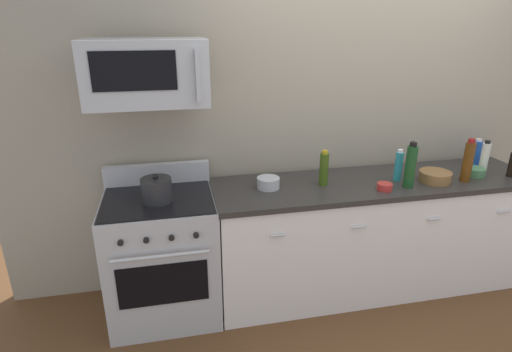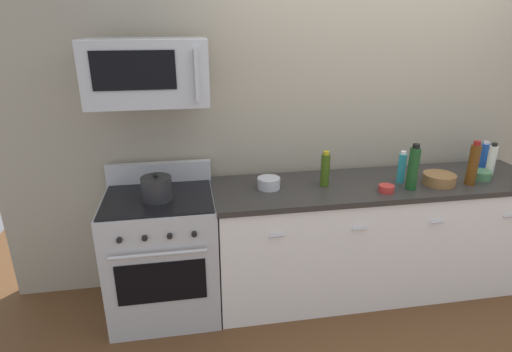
{
  "view_description": "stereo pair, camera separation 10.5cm",
  "coord_description": "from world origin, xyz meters",
  "views": [
    {
      "loc": [
        -1.51,
        -2.66,
        2.06
      ],
      "look_at": [
        -0.96,
        -0.05,
        1.05
      ],
      "focal_mm": 29.12,
      "sensor_mm": 36.0,
      "label": 1
    },
    {
      "loc": [
        -1.41,
        -2.68,
        2.06
      ],
      "look_at": [
        -0.96,
        -0.05,
        1.05
      ],
      "focal_mm": 29.12,
      "sensor_mm": 36.0,
      "label": 2
    }
  ],
  "objects": [
    {
      "name": "range_oven",
      "position": [
        -1.63,
        0.0,
        0.47
      ],
      "size": [
        0.76,
        0.69,
        1.07
      ],
      "color": "#B7BABF",
      "rests_on": "ground_plane"
    },
    {
      "name": "bowl_green_glaze",
      "position": [
        0.78,
        -0.06,
        0.95
      ],
      "size": [
        0.16,
        0.16,
        0.06
      ],
      "color": "#477A4C",
      "rests_on": "countertop_slab"
    },
    {
      "name": "back_wall",
      "position": [
        0.0,
        0.41,
        1.35
      ],
      "size": [
        5.6,
        0.1,
        2.7
      ],
      "primitive_type": "cube",
      "color": "#9E937F",
      "rests_on": "ground_plane"
    },
    {
      "name": "microwave",
      "position": [
        -1.63,
        0.05,
        1.75
      ],
      "size": [
        0.74,
        0.44,
        0.4
      ],
      "color": "#B7BABF"
    },
    {
      "name": "bottle_wine_amber",
      "position": [
        0.62,
        -0.15,
        1.08
      ],
      "size": [
        0.07,
        0.07,
        0.33
      ],
      "color": "#59330F",
      "rests_on": "countertop_slab"
    },
    {
      "name": "stockpot",
      "position": [
        -1.63,
        -0.05,
        1.0
      ],
      "size": [
        0.2,
        0.2,
        0.19
      ],
      "color": "#262628",
      "rests_on": "range_oven"
    },
    {
      "name": "ground_plane",
      "position": [
        0.0,
        0.0,
        0.0
      ],
      "size": [
        6.71,
        6.71,
        0.0
      ],
      "primitive_type": "plane",
      "color": "brown"
    },
    {
      "name": "bowl_red_small",
      "position": [
        -0.05,
        -0.18,
        0.95
      ],
      "size": [
        0.11,
        0.11,
        0.05
      ],
      "color": "#B72D28",
      "rests_on": "countertop_slab"
    },
    {
      "name": "bottle_wine_green",
      "position": [
        0.15,
        -0.16,
        1.08
      ],
      "size": [
        0.08,
        0.08,
        0.33
      ],
      "color": "#19471E",
      "rests_on": "countertop_slab"
    },
    {
      "name": "bottle_olive_oil",
      "position": [
        -0.44,
        0.01,
        1.04
      ],
      "size": [
        0.06,
        0.06,
        0.26
      ],
      "color": "#385114",
      "rests_on": "countertop_slab"
    },
    {
      "name": "bottle_soda_blue",
      "position": [
        0.96,
        0.17,
        1.03
      ],
      "size": [
        0.07,
        0.07,
        0.22
      ],
      "color": "#1E4CA5",
      "rests_on": "countertop_slab"
    },
    {
      "name": "bowl_wooden_salad",
      "position": [
        0.4,
        -0.11,
        0.96
      ],
      "size": [
        0.23,
        0.23,
        0.08
      ],
      "color": "brown",
      "rests_on": "countertop_slab"
    },
    {
      "name": "bowl_steel_prep",
      "position": [
        -0.85,
        0.03,
        0.96
      ],
      "size": [
        0.16,
        0.16,
        0.08
      ],
      "color": "#B2B5BA",
      "rests_on": "countertop_slab"
    },
    {
      "name": "bottle_dish_soap",
      "position": [
        0.14,
        -0.02,
        1.03
      ],
      "size": [
        0.06,
        0.06,
        0.24
      ],
      "color": "teal",
      "rests_on": "countertop_slab"
    },
    {
      "name": "bottle_vinegar_white",
      "position": [
        0.89,
        -0.01,
        1.04
      ],
      "size": [
        0.06,
        0.06,
        0.26
      ],
      "color": "silver",
      "rests_on": "countertop_slab"
    },
    {
      "name": "counter_unit",
      "position": [
        0.0,
        -0.0,
        0.46
      ],
      "size": [
        2.51,
        0.66,
        0.92
      ],
      "color": "white",
      "rests_on": "ground_plane"
    }
  ]
}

